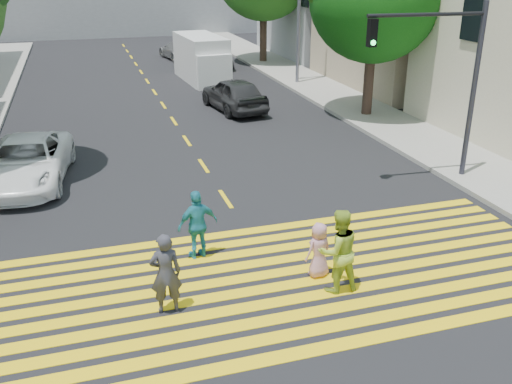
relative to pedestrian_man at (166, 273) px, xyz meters
name	(u,v)px	position (x,y,z in m)	size (l,w,h in m)	color
ground	(301,312)	(2.51, -0.82, -0.85)	(120.00, 120.00, 0.00)	black
sidewalk_right	(353,105)	(11.01, 14.18, -0.77)	(3.00, 60.00, 0.15)	gray
crosswalk	(279,279)	(2.51, 0.45, -0.84)	(13.40, 5.30, 0.01)	yellow
lane_line	(151,86)	(2.51, 21.68, -0.84)	(0.12, 34.40, 0.01)	yellow
pedestrian_man	(166,273)	(0.00, 0.00, 0.00)	(0.62, 0.41, 1.70)	#33333C
pedestrian_woman	(338,251)	(3.53, -0.27, 0.07)	(0.89, 0.70, 1.84)	#A0BD35
pedestrian_child	(319,250)	(3.39, 0.38, -0.22)	(0.62, 0.40, 1.26)	#C08396
pedestrian_extra	(198,225)	(1.05, 2.00, -0.02)	(0.98, 0.41, 1.67)	teal
white_sedan	(27,162)	(-3.02, 8.26, -0.15)	(2.32, 5.04, 1.40)	white
dark_car_near	(234,94)	(5.49, 15.22, -0.09)	(1.80, 4.47, 1.52)	#242426
silver_car	(178,50)	(5.59, 30.27, -0.22)	(1.75, 4.31, 1.25)	#989898
dark_car_parked	(220,58)	(7.60, 26.34, -0.24)	(1.28, 3.68, 1.21)	black
white_van	(202,60)	(5.59, 22.33, 0.34)	(2.31, 5.42, 2.50)	silver
traffic_signal	(446,69)	(9.14, 4.68, 2.66)	(3.69, 0.46, 5.42)	#2A2A35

